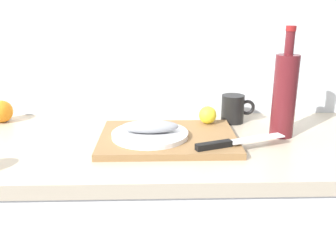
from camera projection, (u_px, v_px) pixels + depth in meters
The scene contains 9 objects.
back_wall at pixel (100, 21), 1.36m from camera, with size 3.20×0.05×2.50m, color silver.
cutting_board at pixel (168, 138), 1.16m from camera, with size 0.42×0.32×0.02m, color olive.
white_plate at pixel (150, 134), 1.14m from camera, with size 0.23×0.23×0.01m, color white.
fish_fillet at pixel (150, 127), 1.13m from camera, with size 0.18×0.08×0.04m, color gray.
chef_knife at pixel (230, 143), 1.07m from camera, with size 0.28×0.13×0.02m.
lemon_0 at pixel (208, 115), 1.26m from camera, with size 0.06×0.06×0.06m, color yellow.
wine_bottle at pixel (285, 94), 1.17m from camera, with size 0.07×0.07×0.35m.
coffee_mug_0 at pixel (233, 109), 1.34m from camera, with size 0.12×0.08×0.10m.
orange_0 at pixel (1, 111), 1.34m from camera, with size 0.08×0.08×0.08m, color orange.
Camera 1 is at (0.21, -1.10, 1.30)m, focal length 39.61 mm.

